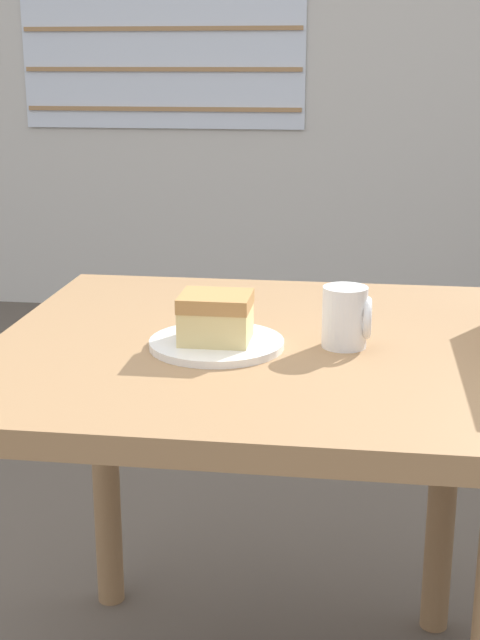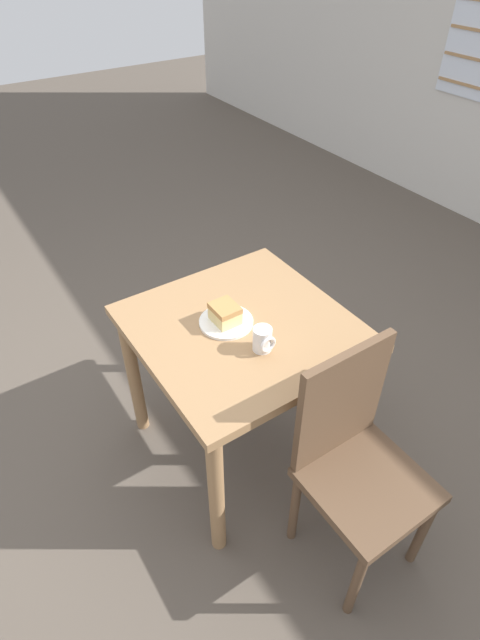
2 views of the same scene
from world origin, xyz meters
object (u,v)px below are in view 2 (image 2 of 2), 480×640
object	(u,v)px
plate	(226,322)
cake_slice	(225,313)
dining_table_near	(243,348)
coffee_mug	(263,340)
chair_near_window	(356,460)

from	to	relation	value
plate	cake_slice	distance (m)	0.04
dining_table_near	plate	world-z (taller)	plate
dining_table_near	coffee_mug	distance (m)	0.23
dining_table_near	cake_slice	bearing A→B (deg)	-131.98
plate	cake_slice	xyz separation A→B (m)	(-0.00, -0.00, 0.04)
cake_slice	coffee_mug	xyz separation A→B (m)	(0.20, 0.03, -0.00)
chair_near_window	cake_slice	xyz separation A→B (m)	(-0.65, -0.13, 0.29)
dining_table_near	cake_slice	size ratio (longest dim) A/B	7.50
chair_near_window	plate	xyz separation A→B (m)	(-0.65, -0.13, 0.24)
coffee_mug	cake_slice	bearing A→B (deg)	-170.31
chair_near_window	plate	size ratio (longest dim) A/B	4.46
chair_near_window	coffee_mug	distance (m)	0.54
chair_near_window	cake_slice	distance (m)	0.72
plate	coffee_mug	bearing A→B (deg)	8.68
plate	cake_slice	world-z (taller)	cake_slice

